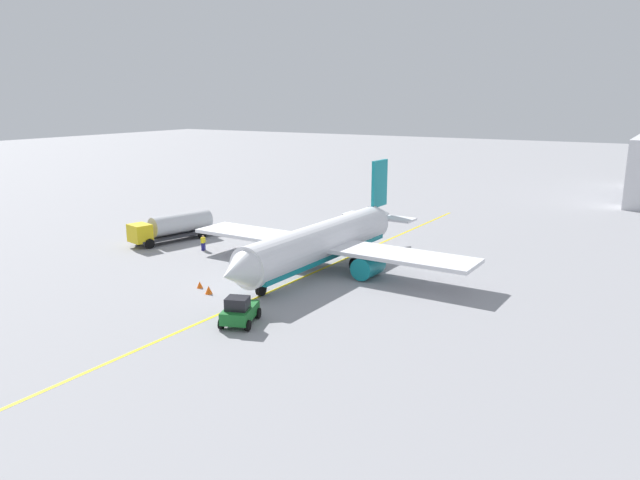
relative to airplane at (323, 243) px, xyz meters
name	(u,v)px	position (x,y,z in m)	size (l,w,h in m)	color
ground_plane	(320,270)	(0.49, -0.02, -2.64)	(400.00, 400.00, 0.00)	#939399
airplane	(323,243)	(0.00, 0.00, 0.00)	(29.32, 30.42, 9.64)	white
fuel_tanker	(174,227)	(-1.38, -20.96, -0.91)	(11.21, 5.04, 3.15)	#2D2D33
pushback_tug	(239,311)	(15.95, 2.12, -1.63)	(4.06, 3.30, 2.20)	#196B28
refueling_worker	(203,243)	(0.29, -15.04, -1.82)	(0.61, 0.51, 1.71)	navy
safety_cone_nose	(200,285)	(10.81, -6.31, -2.34)	(0.54, 0.54, 0.60)	#F2590F
safety_cone_wingtip	(209,290)	(11.68, -4.54, -2.29)	(0.63, 0.63, 0.70)	#F2590F
taxi_line_marking	(320,270)	(0.49, -0.02, -2.63)	(70.92, 0.30, 0.01)	yellow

